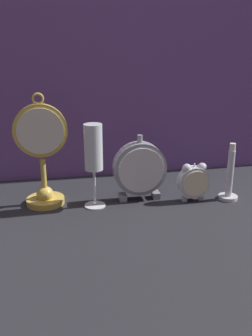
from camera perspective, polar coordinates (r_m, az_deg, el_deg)
The scene contains 7 objects.
ground_plane at distance 0.95m, azimuth 0.92°, elevation -7.31°, with size 4.00×4.00×0.00m, color #232328.
fabric_backdrop_drape at distance 1.17m, azimuth -2.38°, elevation 17.08°, with size 1.65×0.01×0.76m, color #6B478E.
pocket_watch_on_stand at distance 0.99m, azimuth -12.62°, elevation 1.36°, with size 0.14×0.10×0.30m.
alarm_clock_twin_bell at distance 1.03m, azimuth 10.28°, elevation -1.87°, with size 0.09×0.03×0.11m.
mantel_clock_silver at distance 1.01m, azimuth 2.09°, elevation -0.16°, with size 0.14×0.04×0.18m.
champagne_flute at distance 0.95m, azimuth -4.97°, elevation 2.31°, with size 0.06×0.06×0.22m.
brass_candlestick at distance 1.06m, azimuth 15.48°, elevation -1.85°, with size 0.05×0.05×0.16m.
Camera 1 is at (-0.18, -0.83, 0.41)m, focal length 40.00 mm.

